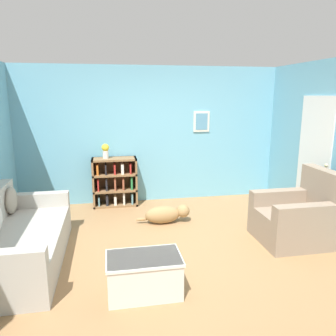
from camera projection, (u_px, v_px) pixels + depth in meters
ground_plane at (173, 249)px, 4.48m from camera, size 14.00×14.00×0.00m
wall_back at (151, 135)px, 6.35m from camera, size 5.60×0.13×2.60m
couch at (16, 241)px, 4.03m from camera, size 0.95×2.07×0.85m
bookshelf at (115, 182)px, 6.19m from camera, size 0.82×0.36×0.91m
recliner_chair at (299, 217)px, 4.68m from camera, size 1.02×0.88×1.03m
coffee_table at (144, 274)px, 3.44m from camera, size 0.78×0.48×0.42m
dog at (166, 214)px, 5.37m from camera, size 0.89×0.26×0.30m
vase at (105, 150)px, 6.01m from camera, size 0.14×0.14×0.27m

